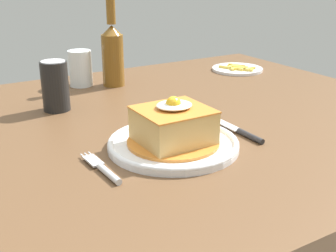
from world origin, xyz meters
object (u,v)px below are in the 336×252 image
object	(u,v)px
fork	(104,169)
main_plate	(173,144)
side_plate_fries	(237,69)
drinking_glass	(80,71)
beer_bottle_amber	(113,52)
soda_can	(55,86)
knife	(243,133)

from	to	relation	value
fork	main_plate	bearing A→B (deg)	10.32
fork	side_plate_fries	distance (m)	0.85
main_plate	side_plate_fries	distance (m)	0.70
side_plate_fries	drinking_glass	bearing A→B (deg)	170.20
fork	beer_bottle_amber	world-z (taller)	beer_bottle_amber
beer_bottle_amber	fork	bearing A→B (deg)	-116.33
drinking_glass	soda_can	bearing A→B (deg)	-125.58
main_plate	fork	xyz separation A→B (m)	(-0.16, -0.03, -0.00)
side_plate_fries	beer_bottle_amber	bearing A→B (deg)	174.33
soda_can	fork	bearing A→B (deg)	-95.91
main_plate	soda_can	xyz separation A→B (m)	(-0.12, 0.35, 0.05)
main_plate	beer_bottle_amber	size ratio (longest dim) A/B	0.98
main_plate	fork	distance (m)	0.16
main_plate	soda_can	world-z (taller)	soda_can
fork	knife	size ratio (longest dim) A/B	0.86
drinking_glass	main_plate	bearing A→B (deg)	-91.30
fork	drinking_glass	bearing A→B (deg)	73.02
fork	side_plate_fries	bearing A→B (deg)	34.52
knife	fork	bearing A→B (deg)	-178.18
soda_can	beer_bottle_amber	xyz separation A→B (m)	(0.22, 0.14, 0.04)
fork	beer_bottle_amber	distance (m)	0.59
fork	beer_bottle_amber	xyz separation A→B (m)	(0.26, 0.52, 0.09)
beer_bottle_amber	drinking_glass	world-z (taller)	beer_bottle_amber
main_plate	beer_bottle_amber	world-z (taller)	beer_bottle_amber
fork	soda_can	size ratio (longest dim) A/B	1.14
soda_can	knife	bearing A→B (deg)	-52.51
fork	knife	xyz separation A→B (m)	(0.32, 0.01, 0.00)
drinking_glass	side_plate_fries	world-z (taller)	drinking_glass
side_plate_fries	main_plate	bearing A→B (deg)	-139.95
main_plate	fork	size ratio (longest dim) A/B	1.84
main_plate	drinking_glass	world-z (taller)	drinking_glass
drinking_glass	beer_bottle_amber	bearing A→B (deg)	-28.91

